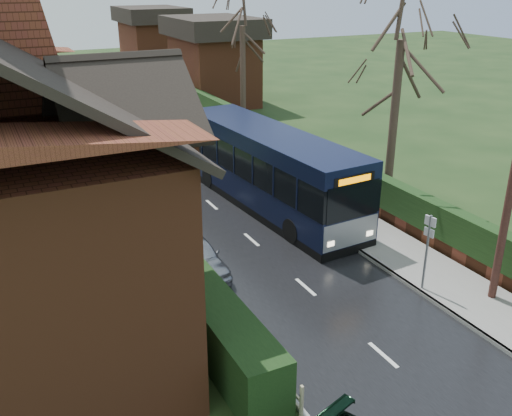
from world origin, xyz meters
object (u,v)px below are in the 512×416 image
bus (269,170)px  telegraph_pole (510,195)px  bus_stop_sign (428,242)px  car_silver (195,255)px

bus → telegraph_pole: bearing=-79.4°
bus_stop_sign → telegraph_pole: 2.76m
car_silver → bus_stop_sign: 7.61m
bus → bus_stop_sign: bearing=-87.4°
car_silver → telegraph_pole: (7.60, -5.91, 2.93)m
bus → bus_stop_sign: size_ratio=4.24×
car_silver → bus: bearing=38.4°
bus_stop_sign → telegraph_pole: bearing=-47.5°
car_silver → bus_stop_sign: bearing=-38.0°
bus → telegraph_pole: size_ratio=1.62×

